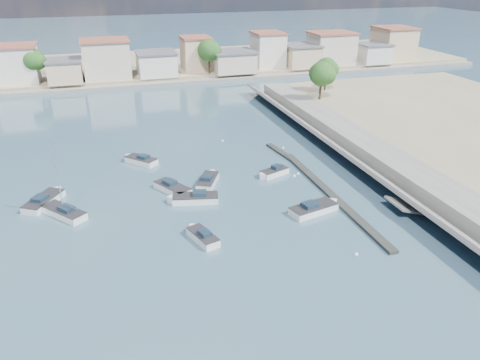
{
  "coord_description": "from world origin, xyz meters",
  "views": [
    {
      "loc": [
        -17.58,
        -33.9,
        24.62
      ],
      "look_at": [
        -2.77,
        14.33,
        1.4
      ],
      "focal_mm": 35.0,
      "sensor_mm": 36.0,
      "label": 1
    }
  ],
  "objects_px": {
    "motorboat_g": "(174,189)",
    "motorboat_a": "(202,236)",
    "motorboat_e": "(45,200)",
    "sailboat": "(62,212)",
    "motorboat_c": "(193,199)",
    "motorboat_f": "(140,160)",
    "motorboat_h": "(315,208)",
    "motorboat_d": "(273,173)",
    "motorboat_b": "(208,180)"
  },
  "relations": [
    {
      "from": "motorboat_g",
      "to": "sailboat",
      "type": "distance_m",
      "value": 12.68
    },
    {
      "from": "motorboat_d",
      "to": "motorboat_e",
      "type": "distance_m",
      "value": 27.44
    },
    {
      "from": "motorboat_a",
      "to": "motorboat_g",
      "type": "height_order",
      "value": "same"
    },
    {
      "from": "motorboat_a",
      "to": "sailboat",
      "type": "bearing_deg",
      "value": 144.99
    },
    {
      "from": "motorboat_a",
      "to": "motorboat_e",
      "type": "height_order",
      "value": "same"
    },
    {
      "from": "motorboat_a",
      "to": "motorboat_h",
      "type": "xyz_separation_m",
      "value": [
        13.22,
        2.02,
        -0.0
      ]
    },
    {
      "from": "motorboat_a",
      "to": "sailboat",
      "type": "xyz_separation_m",
      "value": [
        -13.29,
        9.31,
        0.04
      ]
    },
    {
      "from": "motorboat_a",
      "to": "motorboat_e",
      "type": "distance_m",
      "value": 19.91
    },
    {
      "from": "motorboat_b",
      "to": "motorboat_h",
      "type": "relative_size",
      "value": 0.83
    },
    {
      "from": "motorboat_e",
      "to": "sailboat",
      "type": "distance_m",
      "value": 4.01
    },
    {
      "from": "motorboat_h",
      "to": "sailboat",
      "type": "bearing_deg",
      "value": 164.63
    },
    {
      "from": "motorboat_a",
      "to": "motorboat_d",
      "type": "height_order",
      "value": "same"
    },
    {
      "from": "motorboat_d",
      "to": "motorboat_e",
      "type": "bearing_deg",
      "value": 179.25
    },
    {
      "from": "motorboat_a",
      "to": "motorboat_c",
      "type": "relative_size",
      "value": 0.77
    },
    {
      "from": "motorboat_a",
      "to": "motorboat_d",
      "type": "xyz_separation_m",
      "value": [
        12.2,
        12.45,
        -0.0
      ]
    },
    {
      "from": "motorboat_a",
      "to": "motorboat_b",
      "type": "bearing_deg",
      "value": 73.64
    },
    {
      "from": "motorboat_f",
      "to": "motorboat_h",
      "type": "xyz_separation_m",
      "value": [
        16.92,
        -19.74,
        0.0
      ]
    },
    {
      "from": "motorboat_b",
      "to": "motorboat_c",
      "type": "bearing_deg",
      "value": -123.27
    },
    {
      "from": "motorboat_b",
      "to": "sailboat",
      "type": "relative_size",
      "value": 0.56
    },
    {
      "from": "motorboat_e",
      "to": "sailboat",
      "type": "height_order",
      "value": "sailboat"
    },
    {
      "from": "motorboat_e",
      "to": "motorboat_f",
      "type": "relative_size",
      "value": 1.25
    },
    {
      "from": "motorboat_g",
      "to": "motorboat_a",
      "type": "bearing_deg",
      "value": -86.07
    },
    {
      "from": "motorboat_b",
      "to": "sailboat",
      "type": "distance_m",
      "value": 17.32
    },
    {
      "from": "motorboat_g",
      "to": "sailboat",
      "type": "height_order",
      "value": "sailboat"
    },
    {
      "from": "motorboat_a",
      "to": "motorboat_g",
      "type": "distance_m",
      "value": 11.43
    },
    {
      "from": "motorboat_e",
      "to": "motorboat_h",
      "type": "xyz_separation_m",
      "value": [
        28.46,
        -10.79,
        0.0
      ]
    },
    {
      "from": "motorboat_d",
      "to": "motorboat_e",
      "type": "height_order",
      "value": "same"
    },
    {
      "from": "motorboat_g",
      "to": "sailboat",
      "type": "relative_size",
      "value": 0.6
    },
    {
      "from": "motorboat_e",
      "to": "motorboat_g",
      "type": "xyz_separation_m",
      "value": [
        14.46,
        -1.41,
        0.0
      ]
    },
    {
      "from": "motorboat_e",
      "to": "motorboat_g",
      "type": "relative_size",
      "value": 1.06
    },
    {
      "from": "motorboat_c",
      "to": "sailboat",
      "type": "height_order",
      "value": "sailboat"
    },
    {
      "from": "motorboat_a",
      "to": "motorboat_c",
      "type": "distance_m",
      "value": 8.32
    },
    {
      "from": "motorboat_c",
      "to": "sailboat",
      "type": "xyz_separation_m",
      "value": [
        -14.14,
        1.03,
        0.04
      ]
    },
    {
      "from": "motorboat_f",
      "to": "sailboat",
      "type": "xyz_separation_m",
      "value": [
        -9.58,
        -12.45,
        0.04
      ]
    },
    {
      "from": "motorboat_g",
      "to": "motorboat_d",
      "type": "bearing_deg",
      "value": 4.61
    },
    {
      "from": "motorboat_d",
      "to": "motorboat_g",
      "type": "height_order",
      "value": "same"
    },
    {
      "from": "motorboat_d",
      "to": "motorboat_g",
      "type": "relative_size",
      "value": 0.8
    },
    {
      "from": "motorboat_a",
      "to": "motorboat_h",
      "type": "height_order",
      "value": "same"
    },
    {
      "from": "motorboat_b",
      "to": "motorboat_f",
      "type": "xyz_separation_m",
      "value": [
        -7.41,
        9.14,
        0.0
      ]
    },
    {
      "from": "motorboat_f",
      "to": "motorboat_g",
      "type": "xyz_separation_m",
      "value": [
        2.92,
        -10.36,
        0.0
      ]
    },
    {
      "from": "motorboat_d",
      "to": "motorboat_h",
      "type": "relative_size",
      "value": 0.71
    },
    {
      "from": "sailboat",
      "to": "motorboat_d",
      "type": "bearing_deg",
      "value": 7.02
    },
    {
      "from": "motorboat_b",
      "to": "motorboat_c",
      "type": "xyz_separation_m",
      "value": [
        -2.85,
        -4.35,
        0.0
      ]
    },
    {
      "from": "motorboat_g",
      "to": "motorboat_h",
      "type": "relative_size",
      "value": 0.88
    },
    {
      "from": "motorboat_b",
      "to": "motorboat_h",
      "type": "height_order",
      "value": "same"
    },
    {
      "from": "motorboat_d",
      "to": "motorboat_h",
      "type": "distance_m",
      "value": 10.48
    },
    {
      "from": "motorboat_e",
      "to": "motorboat_f",
      "type": "xyz_separation_m",
      "value": [
        11.53,
        8.95,
        -0.0
      ]
    },
    {
      "from": "motorboat_a",
      "to": "motorboat_e",
      "type": "xyz_separation_m",
      "value": [
        -15.24,
        12.81,
        -0.0
      ]
    },
    {
      "from": "motorboat_a",
      "to": "motorboat_f",
      "type": "distance_m",
      "value": 22.08
    },
    {
      "from": "motorboat_d",
      "to": "sailboat",
      "type": "relative_size",
      "value": 0.48
    }
  ]
}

